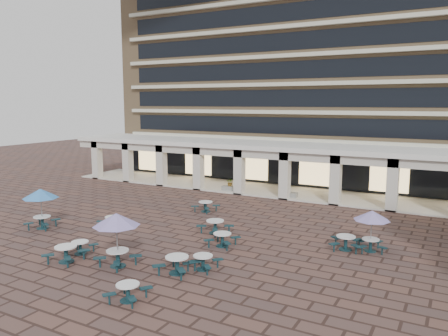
{
  "coord_description": "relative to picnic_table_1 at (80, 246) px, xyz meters",
  "views": [
    {
      "loc": [
        14.8,
        -21.39,
        8.0
      ],
      "look_at": [
        1.48,
        3.0,
        3.82
      ],
      "focal_mm": 35.0,
      "sensor_mm": 36.0,
      "label": 1
    }
  ],
  "objects": [
    {
      "name": "picnic_table_4",
      "position": [
        -5.77,
        2.27,
        1.78
      ],
      "size": [
        2.23,
        2.23,
        2.57
      ],
      "rotation": [
        0.0,
        0.0,
        0.32
      ],
      "color": "#13343B",
      "rests_on": "ground"
    },
    {
      "name": "picnic_table_7",
      "position": [
        6.9,
        1.25,
        0.02
      ],
      "size": [
        1.65,
        1.65,
        0.72
      ],
      "rotation": [
        0.0,
        0.0,
        0.03
      ],
      "color": "#13343B",
      "rests_on": "ground"
    },
    {
      "name": "retail_arcade",
      "position": [
        2.64,
        20.26,
        2.59
      ],
      "size": [
        42.0,
        6.6,
        4.4
      ],
      "color": "white",
      "rests_on": "ground"
    },
    {
      "name": "picnic_table_12",
      "position": [
        1.18,
        11.0,
        0.05
      ],
      "size": [
        1.87,
        1.87,
        0.76
      ],
      "rotation": [
        0.0,
        0.0,
        -0.13
      ],
      "color": "#13343B",
      "rests_on": "ground"
    },
    {
      "name": "picnic_table_10",
      "position": [
        4.48,
        6.67,
        0.08
      ],
      "size": [
        2.16,
        2.16,
        0.82
      ],
      "rotation": [
        0.0,
        0.0,
        -0.27
      ],
      "color": "#13343B",
      "rests_on": "ground"
    },
    {
      "name": "picnic_table_13",
      "position": [
        12.27,
        7.46,
        0.06
      ],
      "size": [
        1.95,
        1.95,
        0.78
      ],
      "rotation": [
        0.0,
        0.0,
        0.17
      ],
      "color": "#13343B",
      "rests_on": "ground"
    },
    {
      "name": "picnic_table_2",
      "position": [
        5.98,
        -3.09,
        0.03
      ],
      "size": [
        1.78,
        1.78,
        0.72
      ],
      "rotation": [
        0.0,
        0.0,
        0.14
      ],
      "color": "#13343B",
      "rests_on": "ground"
    },
    {
      "name": "picnic_table_3",
      "position": [
        6.08,
        0.26,
        0.09
      ],
      "size": [
        1.92,
        1.92,
        0.84
      ],
      "rotation": [
        0.0,
        0.0,
        0.04
      ],
      "color": "#13343B",
      "rests_on": "ground"
    },
    {
      "name": "picnic_table_5",
      "position": [
        0.29,
        -1.2,
        0.09
      ],
      "size": [
        2.02,
        2.02,
        0.83
      ],
      "rotation": [
        0.0,
        0.0,
        0.13
      ],
      "color": "#13343B",
      "rests_on": "ground"
    },
    {
      "name": "ground",
      "position": [
        2.64,
        5.46,
        -0.41
      ],
      "size": [
        120.0,
        120.0,
        0.0
      ],
      "primitive_type": "plane",
      "color": "brown",
      "rests_on": "ground"
    },
    {
      "name": "picnic_table_8",
      "position": [
        -1.96,
        4.59,
        0.03
      ],
      "size": [
        1.86,
        1.86,
        0.72
      ],
      "rotation": [
        0.0,
        0.0,
        -0.23
      ],
      "color": "#13343B",
      "rests_on": "ground"
    },
    {
      "name": "picnic_table_11",
      "position": [
        13.5,
        7.85,
        1.5
      ],
      "size": [
        1.95,
        1.95,
        2.25
      ],
      "rotation": [
        0.0,
        0.0,
        0.35
      ],
      "color": "#13343B",
      "rests_on": "ground"
    },
    {
      "name": "planter_right",
      "position": [
        4.93,
        18.36,
        0.05
      ],
      "size": [
        1.5,
        0.67,
        1.2
      ],
      "color": "gray",
      "rests_on": "ground"
    },
    {
      "name": "planter_left",
      "position": [
        -0.64,
        18.36,
        0.07
      ],
      "size": [
        1.5,
        0.6,
        1.23
      ],
      "color": "gray",
      "rests_on": "ground"
    },
    {
      "name": "picnic_table_6",
      "position": [
        3.0,
        -0.4,
        1.86
      ],
      "size": [
        2.31,
        2.31,
        2.67
      ],
      "rotation": [
        0.0,
        0.0,
        -0.11
      ],
      "color": "#13343B",
      "rests_on": "ground"
    },
    {
      "name": "apartment_building",
      "position": [
        2.64,
        30.93,
        12.19
      ],
      "size": [
        40.0,
        15.5,
        25.2
      ],
      "color": "#9F7F59",
      "rests_on": "ground"
    },
    {
      "name": "picnic_table_1",
      "position": [
        0.0,
        0.0,
        0.0
      ],
      "size": [
        1.78,
        1.78,
        0.68
      ],
      "rotation": [
        0.0,
        0.0,
        0.26
      ],
      "color": "#13343B",
      "rests_on": "ground"
    },
    {
      "name": "picnic_table_9",
      "position": [
        6.06,
        4.71,
        0.05
      ],
      "size": [
        1.77,
        1.77,
        0.76
      ],
      "rotation": [
        0.0,
        0.0,
        0.04
      ],
      "color": "#13343B",
      "rests_on": "ground"
    }
  ]
}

